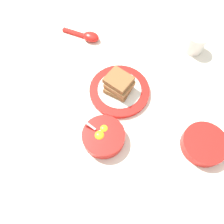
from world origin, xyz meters
TOP-DOWN VIEW (x-y plane):
  - ground_plane at (0.00, 0.00)m, footprint 3.00×3.00m
  - egg_bowl at (-0.25, 0.10)m, footprint 0.14×0.14m
  - toast_plate at (-0.06, 0.06)m, footprint 0.22×0.22m
  - toast_sandwich at (-0.06, 0.06)m, footprint 0.12×0.12m
  - soup_spoon at (0.19, 0.21)m, footprint 0.08×0.17m
  - congee_bowl at (-0.25, -0.23)m, footprint 0.14×0.14m
  - drinking_cup at (0.17, -0.23)m, footprint 0.08×0.08m

SIDE VIEW (x-z plane):
  - ground_plane at x=0.00m, z-range 0.00..0.00m
  - toast_plate at x=-0.06m, z-range 0.00..0.02m
  - soup_spoon at x=0.19m, z-range 0.00..0.03m
  - congee_bowl at x=-0.25m, z-range 0.00..0.04m
  - egg_bowl at x=-0.25m, z-range -0.01..0.06m
  - drinking_cup at x=0.17m, z-range 0.00..0.08m
  - toast_sandwich at x=-0.06m, z-range 0.02..0.08m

